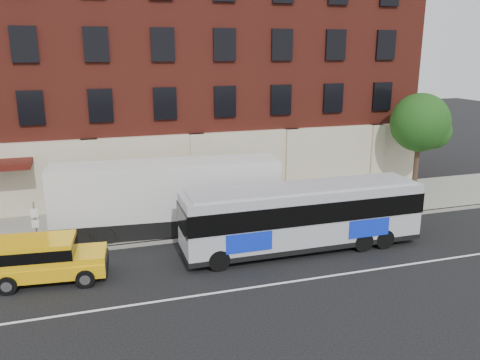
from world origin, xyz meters
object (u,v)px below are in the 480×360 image
object	(u,v)px
yellow_suv	(43,257)
street_tree	(421,125)
city_bus	(303,215)
shipping_container	(168,199)
sign_pole	(36,225)

from	to	relation	value
yellow_suv	street_tree	bearing A→B (deg)	15.54
city_bus	shipping_container	distance (m)	6.72
sign_pole	street_tree	distance (m)	22.49
street_tree	yellow_suv	xyz separation A→B (m)	(-21.59, -6.00, -3.39)
street_tree	shipping_container	size ratio (longest dim) A/B	0.56
yellow_suv	shipping_container	world-z (taller)	shipping_container
shipping_container	sign_pole	bearing A→B (deg)	-169.98
sign_pole	street_tree	world-z (taller)	street_tree
street_tree	city_bus	distance (m)	12.47
shipping_container	yellow_suv	bearing A→B (deg)	-146.05
street_tree	shipping_container	bearing A→B (deg)	-171.92
sign_pole	shipping_container	size ratio (longest dim) A/B	0.23
yellow_suv	shipping_container	xyz separation A→B (m)	(5.53, 3.72, 0.79)
city_bus	yellow_suv	size ratio (longest dim) A/B	2.35
city_bus	shipping_container	bearing A→B (deg)	145.46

